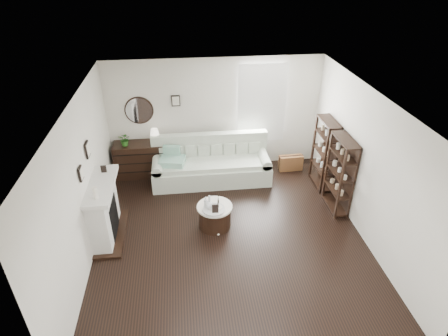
{
  "coord_description": "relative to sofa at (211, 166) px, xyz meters",
  "views": [
    {
      "loc": [
        -0.76,
        -5.48,
        4.78
      ],
      "look_at": [
        -0.02,
        0.8,
        1.03
      ],
      "focal_mm": 30.0,
      "sensor_mm": 36.0,
      "label": 1
    }
  ],
  "objects": [
    {
      "name": "pedestal_table",
      "position": [
        -0.11,
        -1.9,
        0.13
      ],
      "size": [
        0.43,
        0.43,
        0.52
      ],
      "rotation": [
        0.0,
        0.0,
        0.39
      ],
      "color": "silver",
      "rests_on": "ground"
    },
    {
      "name": "fireplace",
      "position": [
        -2.14,
        -1.78,
        0.19
      ],
      "size": [
        0.5,
        1.4,
        1.84
      ],
      "color": "silver",
      "rests_on": "ground"
    },
    {
      "name": "drum_table",
      "position": [
        -0.08,
        -1.76,
        -0.11
      ],
      "size": [
        0.69,
        0.69,
        0.48
      ],
      "rotation": [
        0.0,
        0.0,
        0.22
      ],
      "color": "black",
      "rests_on": "ground"
    },
    {
      "name": "quilt",
      "position": [
        -0.89,
        -0.14,
        0.26
      ],
      "size": [
        0.63,
        0.55,
        0.14
      ],
      "primitive_type": "cube",
      "rotation": [
        0.0,
        0.0,
        -0.21
      ],
      "color": "#2A9D67",
      "rests_on": "sofa"
    },
    {
      "name": "card_frame_ped",
      "position": [
        -0.09,
        -2.02,
        0.26
      ],
      "size": [
        0.12,
        0.05,
        0.16
      ],
      "primitive_type": "cube",
      "rotation": [
        -0.21,
        0.0,
        -0.05
      ],
      "color": "black",
      "rests_on": "pedestal_table"
    },
    {
      "name": "flask_ped",
      "position": [
        -0.19,
        -1.88,
        0.32
      ],
      "size": [
        0.16,
        0.16,
        0.29
      ],
      "primitive_type": null,
      "color": "silver",
      "rests_on": "pedestal_table"
    },
    {
      "name": "shelf_unit_far",
      "position": [
        2.5,
        -0.53,
        0.45
      ],
      "size": [
        0.3,
        0.8,
        1.6
      ],
      "color": "black",
      "rests_on": "ground"
    },
    {
      "name": "card_frame_drum",
      "position": [
        -0.13,
        -1.94,
        0.22
      ],
      "size": [
        0.15,
        0.07,
        0.19
      ],
      "primitive_type": "cube",
      "rotation": [
        -0.21,
        0.0,
        0.13
      ],
      "color": "white",
      "rests_on": "drum_table"
    },
    {
      "name": "sofa",
      "position": [
        0.0,
        0.0,
        0.0
      ],
      "size": [
        2.71,
        0.94,
        1.05
      ],
      "color": "#AFBAA6",
      "rests_on": "ground"
    },
    {
      "name": "eiffel_ped",
      "position": [
        -0.03,
        -1.88,
        0.26
      ],
      "size": [
        0.11,
        0.11,
        0.16
      ],
      "primitive_type": null,
      "rotation": [
        0.0,
        0.0,
        -0.25
      ],
      "color": "black",
      "rests_on": "pedestal_table"
    },
    {
      "name": "bottle_drum",
      "position": [
        -0.26,
        -1.84,
        0.27
      ],
      "size": [
        0.06,
        0.06,
        0.28
      ],
      "primitive_type": "cylinder",
      "color": "silver",
      "rests_on": "drum_table"
    },
    {
      "name": "room",
      "position": [
        0.9,
        0.62,
        1.25
      ],
      "size": [
        5.5,
        5.5,
        5.5
      ],
      "color": "black",
      "rests_on": "ground"
    },
    {
      "name": "table_lamp",
      "position": [
        -1.26,
        0.39,
        0.66
      ],
      "size": [
        0.24,
        0.24,
        0.35
      ],
      "primitive_type": null,
      "rotation": [
        0.0,
        0.0,
        -0.06
      ],
      "color": "#F1E4CB",
      "rests_on": "dresser"
    },
    {
      "name": "eiffel_drum",
      "position": [
        -0.01,
        -1.72,
        0.22
      ],
      "size": [
        0.11,
        0.11,
        0.18
      ],
      "primitive_type": null,
      "rotation": [
        0.0,
        0.0,
        0.04
      ],
      "color": "black",
      "rests_on": "drum_table"
    },
    {
      "name": "dresser",
      "position": [
        -1.62,
        0.39,
        0.07
      ],
      "size": [
        1.25,
        0.53,
        0.83
      ],
      "color": "black",
      "rests_on": "ground"
    },
    {
      "name": "potted_plant",
      "position": [
        -1.93,
        0.33,
        0.64
      ],
      "size": [
        0.34,
        0.31,
        0.31
      ],
      "primitive_type": "imported",
      "rotation": [
        0.0,
        0.0,
        -0.29
      ],
      "color": "#245C1A",
      "rests_on": "dresser"
    },
    {
      "name": "shelf_unit_near",
      "position": [
        2.5,
        -1.43,
        0.45
      ],
      "size": [
        0.3,
        0.8,
        1.6
      ],
      "color": "black",
      "rests_on": "ground"
    },
    {
      "name": "suitcase",
      "position": [
        1.98,
        0.18,
        -0.16
      ],
      "size": [
        0.58,
        0.21,
        0.39
      ],
      "primitive_type": "cube",
      "rotation": [
        0.0,
        0.0,
        0.03
      ],
      "color": "brown",
      "rests_on": "ground"
    }
  ]
}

